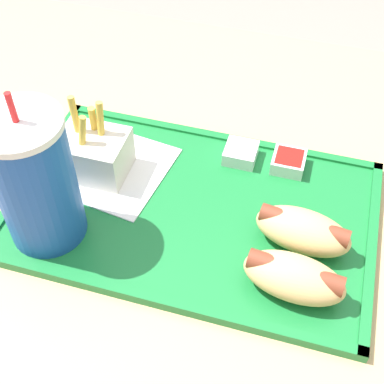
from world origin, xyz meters
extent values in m
cube|color=tan|center=(0.00, 0.00, 0.38)|extent=(1.39, 0.85, 0.75)
cube|color=#197233|center=(0.01, 0.02, 0.76)|extent=(0.46, 0.29, 0.01)
cube|color=#197233|center=(0.01, -0.12, 0.77)|extent=(0.46, 0.01, 0.00)
cube|color=#197233|center=(0.01, 0.16, 0.77)|extent=(0.46, 0.01, 0.00)
cube|color=#197233|center=(-0.21, 0.02, 0.77)|extent=(0.01, 0.29, 0.00)
cube|color=#197233|center=(0.24, 0.02, 0.77)|extent=(0.01, 0.29, 0.00)
cube|color=white|center=(0.15, -0.02, 0.77)|extent=(0.19, 0.17, 0.00)
cylinder|color=#194CA5|center=(0.17, 0.11, 0.85)|extent=(0.09, 0.09, 0.17)
cylinder|color=silver|center=(0.17, 0.11, 0.94)|extent=(0.10, 0.10, 0.01)
cylinder|color=red|center=(0.17, 0.11, 0.96)|extent=(0.01, 0.01, 0.03)
ellipsoid|color=#DBB270|center=(-0.13, 0.11, 0.79)|extent=(0.12, 0.07, 0.05)
cylinder|color=brown|center=(-0.13, 0.11, 0.80)|extent=(0.11, 0.03, 0.02)
ellipsoid|color=#DBB270|center=(-0.13, 0.04, 0.79)|extent=(0.12, 0.07, 0.05)
cylinder|color=brown|center=(-0.13, 0.04, 0.80)|extent=(0.11, 0.04, 0.02)
cube|color=silver|center=(0.16, -0.01, 0.79)|extent=(0.09, 0.07, 0.06)
cylinder|color=gold|center=(0.15, -0.02, 0.83)|extent=(0.01, 0.02, 0.08)
cylinder|color=gold|center=(0.17, 0.01, 0.83)|extent=(0.02, 0.02, 0.08)
cylinder|color=gold|center=(0.18, -0.01, 0.83)|extent=(0.02, 0.02, 0.09)
cylinder|color=gold|center=(0.16, -0.02, 0.83)|extent=(0.02, 0.02, 0.07)
cube|color=silver|center=(-0.02, -0.08, 0.77)|extent=(0.04, 0.04, 0.02)
cube|color=white|center=(-0.02, -0.08, 0.78)|extent=(0.04, 0.04, 0.00)
cube|color=silver|center=(-0.09, -0.08, 0.77)|extent=(0.04, 0.04, 0.02)
cube|color=#B21914|center=(-0.09, -0.08, 0.78)|extent=(0.04, 0.04, 0.00)
camera|label=1|loc=(-0.11, 0.45, 1.29)|focal=50.00mm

